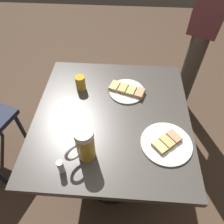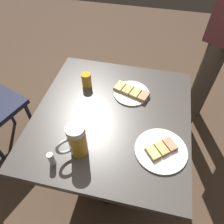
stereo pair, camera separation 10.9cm
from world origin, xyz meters
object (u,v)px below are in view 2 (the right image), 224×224
(plate_near, at_px, (131,92))
(beer_glass_small, at_px, (87,80))
(plate_far, at_px, (161,150))
(salt_shaker, at_px, (51,159))
(beer_mug, at_px, (76,141))

(plate_near, bearing_deg, beer_glass_small, -1.89)
(plate_far, relative_size, beer_glass_small, 2.74)
(plate_near, xyz_separation_m, salt_shaker, (0.26, 0.50, 0.03))
(beer_mug, bearing_deg, plate_far, -166.60)
(beer_mug, distance_m, salt_shaker, 0.13)
(beer_glass_small, bearing_deg, beer_mug, 102.21)
(plate_near, height_order, salt_shaker, salt_shaker)
(beer_glass_small, bearing_deg, plate_near, 178.11)
(plate_near, distance_m, salt_shaker, 0.56)
(plate_near, xyz_separation_m, beer_glass_small, (0.26, -0.01, 0.03))
(plate_far, height_order, beer_glass_small, beer_glass_small)
(beer_mug, xyz_separation_m, salt_shaker, (0.09, 0.08, -0.05))
(plate_near, distance_m, plate_far, 0.38)
(beer_mug, height_order, salt_shaker, beer_mug)
(plate_far, xyz_separation_m, beer_glass_small, (0.45, -0.34, 0.03))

